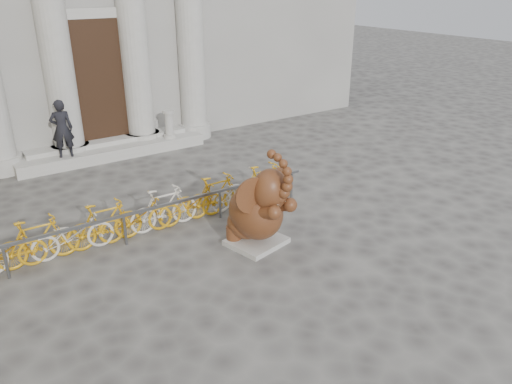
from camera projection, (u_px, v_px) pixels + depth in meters
ground at (289, 297)px, 9.07m from camera, size 80.00×80.00×0.00m
entrance_steps at (113, 150)px, 16.15m from camera, size 6.00×1.20×0.36m
elephant_statue at (258, 211)px, 10.54m from camera, size 1.47×1.76×2.24m
bike_rack at (120, 220)px, 10.84m from camera, size 9.44×0.53×1.00m
pedestrian at (62, 129)px, 14.71m from camera, size 0.70×0.53×1.74m
balustrade_post at (169, 125)px, 16.65m from camera, size 0.38×0.38×0.94m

